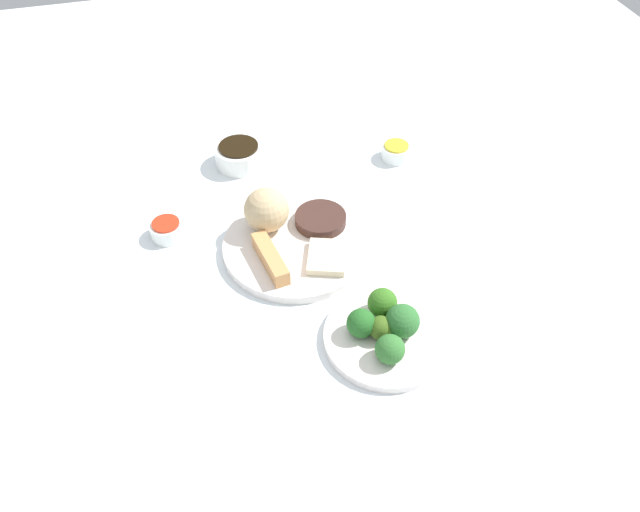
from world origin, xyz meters
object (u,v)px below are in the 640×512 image
object	(u,v)px
broccoli_plate	(387,337)
sauce_ramekin_sweet_and_sour	(167,230)
sauce_ramekin_hot_mustard	(396,152)
soy_sauce_bowl	(239,156)
main_plate	(297,246)

from	to	relation	value
broccoli_plate	sauce_ramekin_sweet_and_sour	xyz separation A→B (m)	(-0.32, -0.29, 0.01)
sauce_ramekin_sweet_and_sour	sauce_ramekin_hot_mustard	world-z (taller)	same
broccoli_plate	sauce_ramekin_hot_mustard	world-z (taller)	sauce_ramekin_hot_mustard
sauce_ramekin_sweet_and_sour	soy_sauce_bowl	bearing A→B (deg)	137.70
broccoli_plate	sauce_ramekin_sweet_and_sour	distance (m)	0.43
main_plate	broccoli_plate	bearing A→B (deg)	20.57
main_plate	broccoli_plate	size ratio (longest dim) A/B	1.32
soy_sauce_bowl	sauce_ramekin_hot_mustard	size ratio (longest dim) A/B	1.61
main_plate	sauce_ramekin_hot_mustard	distance (m)	0.32
broccoli_plate	soy_sauce_bowl	distance (m)	0.51
main_plate	sauce_ramekin_hot_mustard	bearing A→B (deg)	129.18
main_plate	sauce_ramekin_sweet_and_sour	xyz separation A→B (m)	(-0.09, -0.21, 0.01)
sauce_ramekin_hot_mustard	soy_sauce_bowl	bearing A→B (deg)	-101.23
broccoli_plate	soy_sauce_bowl	world-z (taller)	soy_sauce_bowl
main_plate	soy_sauce_bowl	bearing A→B (deg)	-169.18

